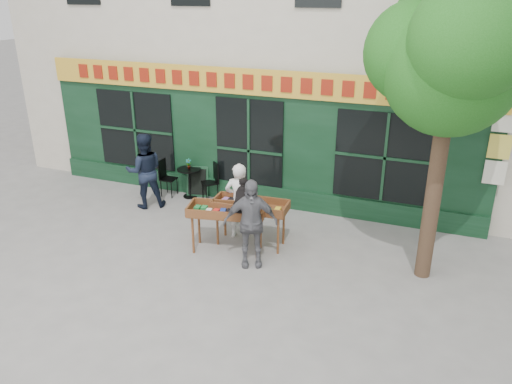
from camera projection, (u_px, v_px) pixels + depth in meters
ground at (209, 242)px, 10.54m from camera, size 80.00×80.00×0.00m
street_tree at (457, 48)px, 7.84m from camera, size 3.05×2.90×5.60m
book_cart_center at (227, 214)px, 9.91m from camera, size 1.59×0.90×0.99m
dog at (242, 195)px, 9.58m from camera, size 0.45×0.65×0.60m
woman at (239, 201)px, 10.47m from camera, size 0.67×0.51×1.67m
book_cart_right at (250, 208)px, 10.16m from camera, size 1.54×0.71×0.99m
man_right at (250, 223)px, 9.39m from camera, size 1.11×0.80×1.75m
bistro_table at (189, 177)px, 12.64m from camera, size 0.60×0.60×0.76m
bistro_chair_left at (165, 175)px, 12.76m from camera, size 0.37×0.37×0.95m
bistro_chair_right at (213, 178)px, 12.53m from camera, size 0.51×0.51×0.95m
potted_plant at (189, 164)px, 12.51m from camera, size 0.16×0.13×0.27m
man_left at (145, 171)px, 11.96m from camera, size 1.13×1.09×1.84m
chalkboard at (197, 182)px, 12.74m from camera, size 0.59×0.31×0.79m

